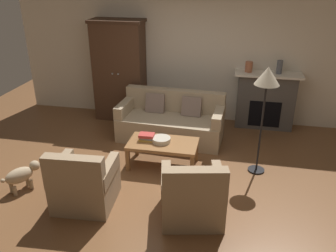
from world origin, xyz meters
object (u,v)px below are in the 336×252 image
(armoire, at_px, (120,71))
(armchair_near_left, at_px, (84,185))
(book_stack, at_px, (147,137))
(mantel_vase_terracotta, at_px, (249,67))
(fruit_bowl, at_px, (161,140))
(mantel_vase_slate, at_px, (280,67))
(coffee_table, at_px, (163,145))
(floor_lamp, at_px, (267,82))
(armchair_near_right, at_px, (192,197))
(couch, at_px, (171,122))
(dog, at_px, (22,175))
(fireplace, at_px, (265,100))

(armoire, height_order, armchair_near_left, armoire)
(book_stack, xyz_separation_m, mantel_vase_terracotta, (1.54, 1.84, 0.75))
(fruit_bowl, bearing_deg, mantel_vase_slate, 44.89)
(coffee_table, xyz_separation_m, armchair_near_left, (-0.82, -1.20, -0.05))
(armchair_near_left, bearing_deg, floor_lamp, 30.16)
(fruit_bowl, bearing_deg, mantel_vase_terracotta, 54.91)
(fruit_bowl, bearing_deg, armchair_near_right, -61.15)
(couch, height_order, mantel_vase_terracotta, mantel_vase_terracotta)
(fruit_bowl, xyz_separation_m, mantel_vase_slate, (1.87, 1.86, 0.79))
(dog, bearing_deg, armchair_near_right, -3.10)
(fireplace, height_order, book_stack, fireplace)
(coffee_table, height_order, fruit_bowl, fruit_bowl)
(couch, bearing_deg, book_stack, -101.41)
(armoire, relative_size, fruit_bowl, 6.85)
(armchair_near_left, xyz_separation_m, floor_lamp, (2.30, 1.34, 1.15))
(coffee_table, height_order, dog, coffee_table)
(fireplace, distance_m, coffee_table, 2.52)
(book_stack, distance_m, armchair_near_left, 1.36)
(couch, relative_size, coffee_table, 1.79)
(armchair_near_left, bearing_deg, armoire, 98.95)
(armchair_near_left, bearing_deg, dog, 171.87)
(coffee_table, distance_m, mantel_vase_terracotta, 2.42)
(armoire, height_order, mantel_vase_slate, armoire)
(mantel_vase_terracotta, bearing_deg, couch, -148.06)
(couch, bearing_deg, armchair_near_left, -108.57)
(mantel_vase_terracotta, distance_m, dog, 4.39)
(mantel_vase_slate, bearing_deg, dog, -141.49)
(fireplace, xyz_separation_m, floor_lamp, (-0.17, -1.76, 0.89))
(mantel_vase_slate, bearing_deg, book_stack, -138.80)
(fruit_bowl, bearing_deg, floor_lamp, 4.55)
(fireplace, relative_size, floor_lamp, 0.75)
(couch, height_order, dog, couch)
(fireplace, relative_size, mantel_vase_terracotta, 6.28)
(fruit_bowl, relative_size, dog, 0.59)
(mantel_vase_terracotta, distance_m, armchair_near_right, 3.26)
(couch, height_order, book_stack, couch)
(armoire, height_order, armchair_near_right, armoire)
(fireplace, height_order, dog, fireplace)
(armchair_near_right, height_order, floor_lamp, floor_lamp)
(fireplace, distance_m, armchair_near_right, 3.26)
(fruit_bowl, xyz_separation_m, book_stack, (-0.24, 0.02, 0.02))
(mantel_vase_slate, relative_size, armchair_near_left, 0.29)
(coffee_table, relative_size, armchair_near_right, 1.21)
(fireplace, bearing_deg, armoire, -178.49)
(mantel_vase_slate, distance_m, dog, 4.81)
(dog, bearing_deg, floor_lamp, 19.68)
(fruit_bowl, height_order, book_stack, book_stack)
(couch, xyz_separation_m, book_stack, (-0.20, -1.01, 0.16))
(dog, bearing_deg, armoire, 79.08)
(armoire, bearing_deg, floor_lamp, -31.14)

